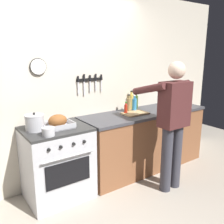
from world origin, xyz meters
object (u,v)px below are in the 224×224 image
Objects in this scene: cutting_board at (135,113)px; bottle_dish_soap at (134,105)px; person_cook at (172,119)px; saucepan at (48,132)px; stock_pot at (35,123)px; stove at (57,163)px; roasting_pan at (58,122)px; bottle_olive_oil at (136,102)px; bottle_cooking_oil at (131,101)px; bottle_hot_sauce at (126,109)px; bottle_vinegar at (129,105)px.

bottle_dish_soap is at bearing 54.89° from cutting_board.
cutting_board is (-0.09, 0.61, -0.04)m from person_cook.
person_cook reaches higher than saucepan.
bottle_dish_soap reaches higher than stock_pot.
person_cook is 0.62m from cutting_board.
bottle_dish_soap reaches higher than stove.
bottle_dish_soap is (1.46, 0.32, 0.06)m from saucepan.
stock_pot is (-0.24, 0.07, 0.02)m from roasting_pan.
bottle_cooking_oil is at bearing 171.55° from bottle_olive_oil.
person_cook is 9.24× the size of bottle_hot_sauce.
saucepan is at bearing -172.14° from cutting_board.
bottle_olive_oil reaches higher than roasting_pan.
bottle_vinegar reaches higher than saucepan.
stock_pot reaches higher than stove.
bottle_cooking_oil reaches higher than roasting_pan.
bottle_cooking_oil is at bearing 60.63° from cutting_board.
saucepan is 1.60m from bottle_cooking_oil.
bottle_vinegar is 0.93× the size of bottle_cooking_oil.
roasting_pan is 1.06m from bottle_hot_sauce.
roasting_pan is 1.36m from bottle_cooking_oil.
stock_pot is at bearing 176.81° from cutting_board.
bottle_hot_sauce is 0.42m from bottle_olive_oil.
stove is at bearing 178.14° from cutting_board.
stove is 0.52m from roasting_pan.
saucepan is (0.05, -0.27, -0.05)m from stock_pot.
bottle_olive_oil is (1.42, 0.27, 0.04)m from roasting_pan.
bottle_vinegar reaches higher than bottle_hot_sauce.
cutting_board is 2.00× the size of bottle_hot_sauce.
bottle_olive_oil is at bearing -8.45° from bottle_cooking_oil.
bottle_cooking_oil is (1.33, 0.28, 0.05)m from roasting_pan.
roasting_pan is 0.27m from saucepan.
bottle_dish_soap reaches higher than saucepan.
bottle_dish_soap is (0.09, -0.01, -0.01)m from bottle_vinegar.
person_cook is at bearing -94.46° from bottle_cooking_oil.
bottle_olive_oil is at bearing 27.42° from bottle_vinegar.
roasting_pan is 1.43× the size of bottle_dish_soap.
bottle_vinegar is at bearing 5.22° from stove.
bottle_vinegar is 0.14m from bottle_hot_sauce.
bottle_hot_sauce is at bearing -142.14° from bottle_cooking_oil.
roasting_pan is 1.34× the size of bottle_vinegar.
stove is 4.17× the size of stock_pot.
stove is at bearing 53.28° from saucepan.
person_cook reaches higher than stove.
bottle_hot_sauce reaches higher than cutting_board.
roasting_pan is at bearing -173.18° from bottle_vinegar.
bottle_olive_oil reaches higher than stock_pot.
bottle_hot_sauce reaches higher than stove.
bottle_vinegar is (1.19, 0.11, 0.56)m from stove.
stock_pot is 1.42m from cutting_board.
person_cook reaches higher than bottle_dish_soap.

